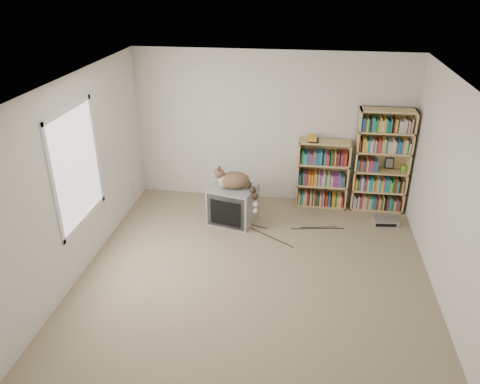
# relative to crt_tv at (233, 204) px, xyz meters

# --- Properties ---
(floor) EXTENTS (4.50, 5.00, 0.01)m
(floor) POSITION_rel_crt_tv_xyz_m (0.50, -1.61, -0.29)
(floor) COLOR tan
(floor) RESTS_ON ground
(wall_back) EXTENTS (4.50, 0.02, 2.50)m
(wall_back) POSITION_rel_crt_tv_xyz_m (0.50, 0.89, 0.96)
(wall_back) COLOR silver
(wall_back) RESTS_ON floor
(wall_front) EXTENTS (4.50, 0.02, 2.50)m
(wall_front) POSITION_rel_crt_tv_xyz_m (0.50, -4.11, 0.96)
(wall_front) COLOR silver
(wall_front) RESTS_ON floor
(wall_left) EXTENTS (0.02, 5.00, 2.50)m
(wall_left) POSITION_rel_crt_tv_xyz_m (-1.75, -1.61, 0.96)
(wall_left) COLOR silver
(wall_left) RESTS_ON floor
(wall_right) EXTENTS (0.02, 5.00, 2.50)m
(wall_right) POSITION_rel_crt_tv_xyz_m (2.75, -1.61, 0.96)
(wall_right) COLOR silver
(wall_right) RESTS_ON floor
(ceiling) EXTENTS (4.50, 5.00, 0.02)m
(ceiling) POSITION_rel_crt_tv_xyz_m (0.50, -1.61, 2.21)
(ceiling) COLOR white
(ceiling) RESTS_ON wall_back
(window) EXTENTS (0.02, 1.22, 1.52)m
(window) POSITION_rel_crt_tv_xyz_m (-1.74, -1.41, 1.11)
(window) COLOR white
(window) RESTS_ON wall_left
(crt_tv) EXTENTS (0.78, 0.73, 0.58)m
(crt_tv) POSITION_rel_crt_tv_xyz_m (0.00, 0.00, 0.00)
(crt_tv) COLOR #939396
(crt_tv) RESTS_ON floor
(cat) EXTENTS (0.74, 0.52, 0.57)m
(cat) POSITION_rel_crt_tv_xyz_m (0.07, -0.06, 0.39)
(cat) COLOR #392417
(cat) RESTS_ON crt_tv
(bookcase_tall) EXTENTS (0.84, 0.30, 1.69)m
(bookcase_tall) POSITION_rel_crt_tv_xyz_m (2.28, 0.75, 0.52)
(bookcase_tall) COLOR tan
(bookcase_tall) RESTS_ON floor
(bookcase_short) EXTENTS (0.82, 0.30, 1.13)m
(bookcase_short) POSITION_rel_crt_tv_xyz_m (1.37, 0.75, 0.23)
(bookcase_short) COLOR tan
(bookcase_short) RESTS_ON floor
(book_stack) EXTENTS (0.18, 0.24, 0.08)m
(book_stack) POSITION_rel_crt_tv_xyz_m (1.18, 0.71, 0.89)
(book_stack) COLOR red
(book_stack) RESTS_ON bookcase_short
(green_mug) EXTENTS (0.09, 0.09, 0.10)m
(green_mug) POSITION_rel_crt_tv_xyz_m (2.64, 0.73, 0.46)
(green_mug) COLOR #61A12E
(green_mug) RESTS_ON bookcase_tall
(framed_print) EXTENTS (0.14, 0.05, 0.18)m
(framed_print) POSITION_rel_crt_tv_xyz_m (2.42, 0.83, 0.49)
(framed_print) COLOR black
(framed_print) RESTS_ON bookcase_tall
(dvd_player) EXTENTS (0.40, 0.30, 0.08)m
(dvd_player) POSITION_rel_crt_tv_xyz_m (2.38, 0.22, -0.24)
(dvd_player) COLOR #B3B3B8
(dvd_player) RESTS_ON floor
(wall_outlet) EXTENTS (0.01, 0.08, 0.13)m
(wall_outlet) POSITION_rel_crt_tv_xyz_m (-1.74, 0.34, 0.03)
(wall_outlet) COLOR silver
(wall_outlet) RESTS_ON wall_left
(floor_cables) EXTENTS (1.20, 0.70, 0.01)m
(floor_cables) POSITION_rel_crt_tv_xyz_m (0.85, -0.28, -0.28)
(floor_cables) COLOR black
(floor_cables) RESTS_ON floor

